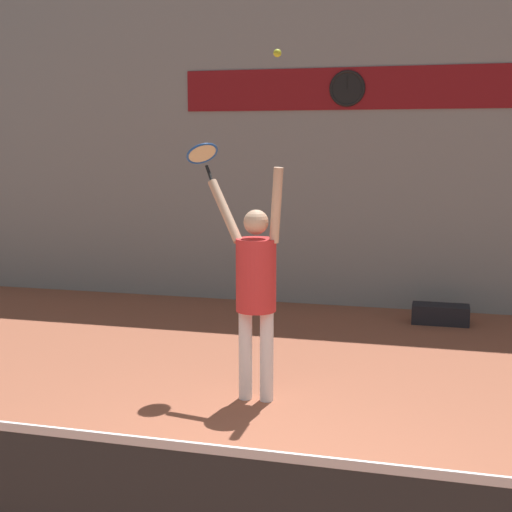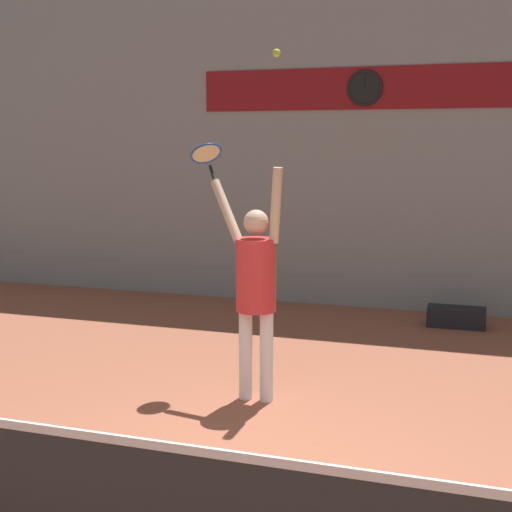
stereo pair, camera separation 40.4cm
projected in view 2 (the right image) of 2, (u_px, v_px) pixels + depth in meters
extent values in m
cube|color=gray|center=(378.00, 140.00, 10.37)|extent=(18.00, 0.10, 5.00)
cube|color=maroon|center=(379.00, 88.00, 10.19)|extent=(5.31, 0.02, 0.60)
cylinder|color=black|center=(365.00, 88.00, 10.23)|extent=(0.48, 0.02, 0.48)
torus|color=black|center=(365.00, 88.00, 10.23)|extent=(0.52, 0.05, 0.52)
cube|color=black|center=(365.00, 82.00, 10.21)|extent=(0.02, 0.01, 0.19)
cube|color=white|center=(160.00, 445.00, 3.66)|extent=(6.16, 0.02, 0.05)
cylinder|color=white|center=(246.00, 354.00, 6.88)|extent=(0.13, 0.13, 0.88)
cylinder|color=white|center=(266.00, 356.00, 6.81)|extent=(0.13, 0.13, 0.88)
cylinder|color=red|center=(256.00, 275.00, 6.72)|extent=(0.38, 0.38, 0.69)
sphere|color=#D8A884|center=(256.00, 222.00, 6.64)|extent=(0.23, 0.23, 0.23)
cylinder|color=#D8A884|center=(276.00, 206.00, 6.53)|extent=(0.18, 0.17, 0.70)
cylinder|color=#D8A884|center=(227.00, 211.00, 6.86)|extent=(0.45, 0.40, 0.60)
cylinder|color=black|center=(212.00, 174.00, 7.04)|extent=(0.12, 0.13, 0.17)
torus|color=#1E51A5|center=(206.00, 154.00, 7.15)|extent=(0.42, 0.42, 0.22)
cylinder|color=beige|center=(206.00, 154.00, 7.15)|extent=(0.36, 0.36, 0.18)
sphere|color=#CCDB2D|center=(277.00, 53.00, 6.28)|extent=(0.07, 0.07, 0.07)
cube|color=black|center=(456.00, 317.00, 9.62)|extent=(0.77, 0.36, 0.26)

